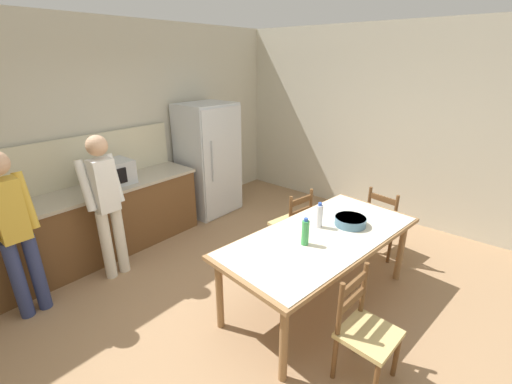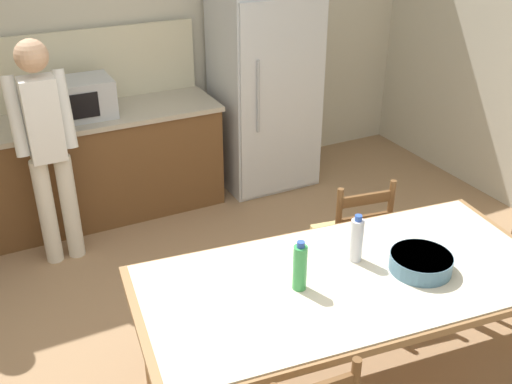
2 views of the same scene
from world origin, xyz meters
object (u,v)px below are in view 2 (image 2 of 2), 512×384
Objects in this scene: refrigerator at (265,91)px; bottle_near_centre at (300,267)px; microwave at (80,98)px; bottle_off_centre at (356,240)px; person_at_counter at (47,144)px; chair_side_far_right at (352,238)px; dining_table at (347,288)px; serving_bowl at (421,262)px.

refrigerator is 6.56× the size of bottle_near_centre.
bottle_near_centre is (-1.13, -2.55, 0.03)m from refrigerator.
microwave is 1.85× the size of bottle_off_centre.
person_at_counter reaches higher than bottle_near_centre.
chair_side_far_right is at bearing 54.08° from bottle_off_centre.
chair_side_far_right is at bearing 39.92° from bottle_near_centre.
bottle_off_centre reaches higher than dining_table.
person_at_counter is at bearing 123.92° from serving_bowl.
microwave is at bearing -45.60° from chair_side_far_right.
serving_bowl is (-0.50, -2.70, -0.05)m from refrigerator.
serving_bowl is at bearing -13.12° from bottle_near_centre.
dining_table is 8.38× the size of bottle_off_centre.
serving_bowl is 2.65m from person_at_counter.
refrigerator is at bearing 73.23° from bottle_off_centre.
bottle_near_centre is 0.40m from bottle_off_centre.
microwave reaches higher than bottle_off_centre.
microwave reaches higher than bottle_near_centre.
refrigerator reaches higher than person_at_counter.
microwave is at bearing 109.39° from bottle_off_centre.
person_at_counter is (-1.23, 1.97, 0.03)m from bottle_off_centre.
refrigerator is 0.78× the size of dining_table.
bottle_near_centre is 0.16× the size of person_at_counter.
chair_side_far_right is (0.57, 0.73, -0.27)m from dining_table.
bottle_off_centre is at bearing -70.61° from microwave.
chair_side_far_right is at bearing -54.63° from microwave.
bottle_near_centre is 1.00× the size of bottle_off_centre.
bottle_near_centre is 0.30× the size of chair_side_far_right.
person_at_counter is at bearing -29.67° from chair_side_far_right.
refrigerator is 5.53× the size of serving_bowl.
dining_table is at bearing -73.83° from microwave.
microwave reaches higher than dining_table.
bottle_off_centre is 0.84× the size of serving_bowl.
microwave is at bearing 100.70° from bottle_near_centre.
refrigerator is 1.06× the size of person_at_counter.
person_at_counter is (-0.84, 2.05, 0.03)m from bottle_near_centre.
serving_bowl is 0.19× the size of person_at_counter.
bottle_near_centre is at bearing 166.88° from serving_bowl.
bottle_near_centre is at bearing -79.30° from microwave.
bottle_off_centre is (0.39, 0.08, 0.00)m from bottle_near_centre.
refrigerator is 1.63m from microwave.
bottle_off_centre reaches higher than serving_bowl.
bottle_near_centre is at bearing -157.66° from person_at_counter.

